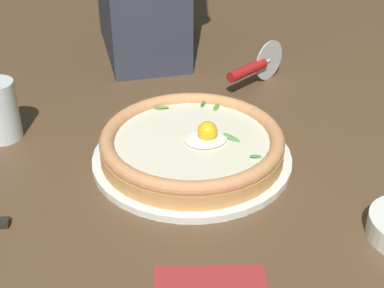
# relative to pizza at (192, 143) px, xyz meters

# --- Properties ---
(ground_plane) EXTENTS (2.40, 2.40, 0.03)m
(ground_plane) POSITION_rel_pizza_xyz_m (0.01, 0.01, -0.05)
(ground_plane) COLOR brown
(ground_plane) RESTS_ON ground
(pizza_plate) EXTENTS (0.33, 0.33, 0.01)m
(pizza_plate) POSITION_rel_pizza_xyz_m (-0.00, 0.00, -0.03)
(pizza_plate) COLOR white
(pizza_plate) RESTS_ON ground
(pizza) EXTENTS (0.30, 0.30, 0.06)m
(pizza) POSITION_rel_pizza_xyz_m (0.00, 0.00, 0.00)
(pizza) COLOR tan
(pizza) RESTS_ON pizza_plate
(pizza_cutter) EXTENTS (0.17, 0.06, 0.09)m
(pizza_cutter) POSITION_rel_pizza_xyz_m (0.25, 0.19, 0.01)
(pizza_cutter) COLOR silver
(pizza_cutter) RESTS_ON ground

